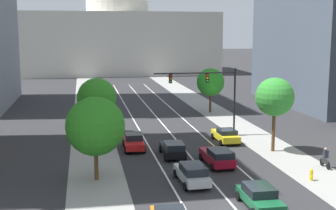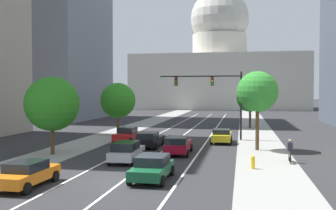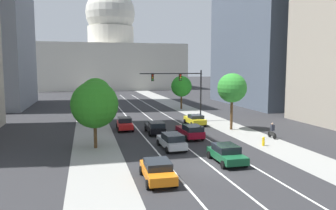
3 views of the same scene
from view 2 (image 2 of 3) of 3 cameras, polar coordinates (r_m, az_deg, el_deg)
The scene contains 21 objects.
ground_plane at distance 62.53m, azimuth 4.34°, elevation -2.79°, with size 400.00×400.00×0.00m, color #2B2B2D.
sidewalk_left at distance 59.22m, azimuth -4.50°, elevation -3.06°, with size 4.42×130.00×0.01m, color gray.
sidewalk_right at distance 57.21m, azimuth 12.39°, elevation -3.28°, with size 4.42×130.00×0.01m, color gray.
lane_stripe_left at distance 48.28m, azimuth -1.39°, elevation -4.20°, with size 0.16×90.00×0.01m, color white.
lane_stripe_center at distance 47.72m, azimuth 2.37°, elevation -4.28°, with size 0.16×90.00×0.01m, color white.
lane_stripe_right at distance 47.37m, azimuth 6.20°, elevation -4.34°, with size 0.16×90.00×0.01m, color white.
capitol_building at distance 120.72m, azimuth 7.40°, elevation 5.34°, with size 49.88×25.64×36.84m.
car_crimson at distance 32.96m, azimuth 1.45°, elevation -5.73°, with size 2.17×4.75×1.55m.
car_yellow at distance 40.42m, azimuth 7.72°, elevation -4.39°, with size 2.07×4.38×1.43m.
car_red at distance 40.89m, azimuth -5.92°, elevation -4.26°, with size 2.07×4.28×1.53m.
car_black at distance 36.84m, azimuth -2.66°, elevation -4.95°, with size 2.08×4.58×1.51m.
car_silver at distance 29.67m, azimuth -5.98°, elevation -6.62°, with size 2.11×4.70×1.53m.
car_orange at distance 23.32m, azimuth -19.69°, elevation -9.25°, with size 2.13×4.45×1.42m.
car_green at distance 23.68m, azimuth -2.30°, elevation -8.92°, with size 2.12×4.42×1.46m.
traffic_signal_mast at distance 43.29m, azimuth 6.83°, elevation 2.11°, with size 8.94×0.39×7.33m.
fire_hydrant at distance 27.59m, azimuth 12.12°, elevation -8.02°, with size 0.26×0.35×0.91m.
cyclist at distance 30.56m, azimuth 17.13°, elevation -6.35°, with size 0.36×1.70×1.72m.
street_tree_near_right at distance 35.95m, azimuth 12.75°, elevation 1.87°, with size 3.62×3.62×7.03m.
street_tree_mid_left at distance 34.02m, azimuth -16.32°, elevation 0.16°, with size 4.50×4.50×6.46m.
street_tree_mid_right at distance 57.35m, azimuth 11.73°, elevation 0.95°, with size 3.84×3.84×6.15m.
street_tree_near_left at distance 48.32m, azimuth -7.22°, elevation 0.65°, with size 4.27×4.27×6.25m.
Camera 2 is at (6.80, -21.94, 5.26)m, focal length 42.40 mm.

